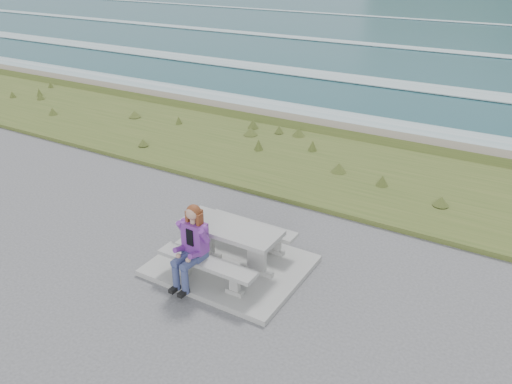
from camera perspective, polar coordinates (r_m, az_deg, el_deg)
concrete_slab at (r=9.01m, az=-2.89°, el=-8.37°), size 2.60×2.10×0.10m
picnic_table at (r=8.67m, az=-2.98°, el=-4.92°), size 1.80×0.75×0.75m
bench_landward at (r=8.32m, az=-5.63°, el=-8.41°), size 1.80×0.35×0.45m
bench_seaward at (r=9.30m, az=-0.56°, el=-4.25°), size 1.80×0.35×0.45m
grass_verge at (r=12.97m, az=9.36°, el=2.33°), size 160.00×4.50×0.22m
shore_drop at (r=15.53m, az=13.44°, el=5.98°), size 160.00×0.80×2.20m
ocean at (r=32.26m, az=23.08°, el=11.68°), size 1600.00×1600.00×0.09m
seated_woman at (r=8.26m, az=-7.58°, el=-7.39°), size 0.43×0.71×1.41m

